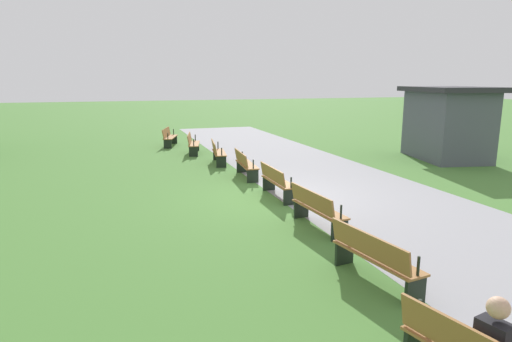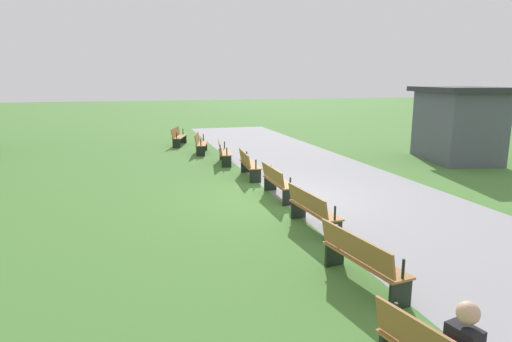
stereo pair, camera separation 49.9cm
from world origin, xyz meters
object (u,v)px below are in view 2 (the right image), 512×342
Objects in this scene: bench_4 at (277,181)px; kiosk at (457,123)px; bench_2 at (223,152)px; bench_3 at (248,164)px; bench_5 at (312,209)px; bench_0 at (178,136)px; bench_1 at (200,143)px; bench_6 at (361,258)px.

kiosk reaches higher than bench_4.
bench_2 is 0.41× the size of kiosk.
bench_3 and bench_5 have the same top height.
bench_3 is (8.06, 1.52, 0.00)m from bench_0.
bench_1 is at bearing -167.18° from bench_3.
bench_5 is at bearing 165.03° from bench_6.
kiosk reaches higher than bench_6.
bench_0 is 16.30m from bench_6.
bench_6 is (2.72, -0.31, 0.00)m from bench_5.
bench_0 is 2.74m from bench_1.
bench_0 is 12.79m from kiosk.
bench_3 is 1.00× the size of bench_5.
bench_0 and bench_5 have the same top height.
bench_0 and bench_2 have the same top height.
bench_5 is 2.74m from bench_6.
bench_3 is (2.72, 0.31, 0.00)m from bench_2.
bench_1 is 5.47m from bench_3.
kiosk is at bearing 99.47° from bench_3.
bench_4 and bench_6 have the same top height.
kiosk reaches higher than bench_1.
bench_1 is at bearing 173.56° from bench_6.
bench_4 is 5.47m from bench_6.
bench_6 is at bearing -10.69° from bench_5.
bench_2 and bench_5 have the same top height.
bench_0 is 10.92m from bench_4.
bench_0 is 1.00× the size of bench_1.
bench_5 is (5.47, 0.00, 0.00)m from bench_3.
bench_1 and bench_3 have the same top height.
bench_2 is 2.74m from bench_3.
bench_0 and bench_4 have the same top height.
bench_6 is (10.92, 0.00, 0.00)m from bench_2.
bench_1 and bench_4 have the same top height.
bench_0 is at bearing -165.04° from bench_3.
bench_1 and bench_2 have the same top height.
bench_3 is 2.74m from bench_4.
bench_4 is at bearing 12.84° from bench_2.
bench_0 is 1.01× the size of bench_6.
bench_2 is at bearing -169.31° from bench_3.
kiosk is at bearing 120.76° from bench_5.
bench_2 and bench_3 have the same top height.
bench_3 and bench_6 have the same top height.
bench_0 is at bearing -113.12° from kiosk.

